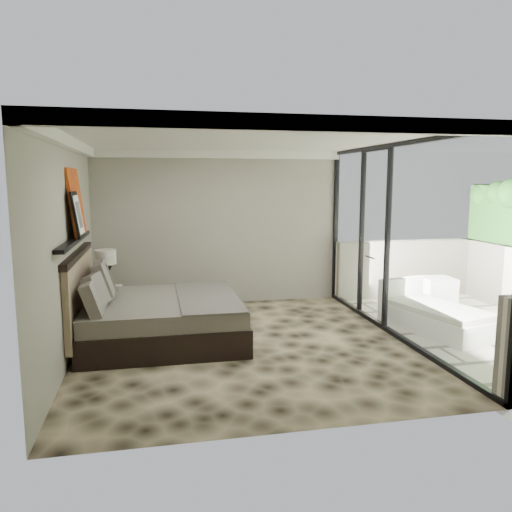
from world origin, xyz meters
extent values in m
plane|color=black|center=(0.00, 0.00, 0.00)|extent=(5.00, 5.00, 0.00)
cube|color=silver|center=(0.00, 0.00, 2.79)|extent=(4.50, 5.00, 0.02)
cube|color=gray|center=(0.00, 2.49, 1.40)|extent=(4.50, 0.02, 2.80)
cube|color=gray|center=(-2.24, 0.00, 1.40)|extent=(0.02, 5.00, 2.80)
cube|color=white|center=(2.25, 0.00, 1.40)|extent=(0.08, 5.00, 2.80)
cube|color=beige|center=(3.75, 0.00, -0.06)|extent=(3.00, 5.00, 0.12)
cube|color=black|center=(-2.18, 0.10, 1.50)|extent=(0.12, 2.20, 0.05)
cube|color=black|center=(-1.08, 0.45, 0.19)|extent=(2.19, 2.08, 0.37)
cube|color=#59524A|center=(-1.08, 0.45, 0.49)|extent=(2.13, 2.02, 0.23)
cube|color=#47443E|center=(-0.45, 0.45, 0.61)|extent=(0.83, 2.06, 0.03)
cube|color=#866B55|center=(-2.20, 0.45, 0.73)|extent=(0.08, 2.18, 1.04)
cube|color=black|center=(-2.00, 1.79, 0.26)|extent=(0.63, 0.63, 0.53)
cone|color=black|center=(-1.96, 1.81, 0.61)|extent=(0.20, 0.20, 0.18)
cone|color=black|center=(-1.96, 1.81, 0.79)|extent=(0.20, 0.20, 0.18)
cylinder|color=beige|center=(-1.96, 1.81, 1.03)|extent=(0.34, 0.34, 0.24)
cube|color=#A2290D|center=(-2.19, 0.53, 1.97)|extent=(0.13, 0.90, 0.90)
cube|color=black|center=(-2.14, 0.21, 1.82)|extent=(0.11, 0.50, 0.60)
cube|color=white|center=(3.82, 1.40, 0.27)|extent=(0.58, 0.58, 0.54)
cube|color=white|center=(3.01, 0.08, 0.15)|extent=(1.27, 1.88, 0.30)
cube|color=beige|center=(3.01, 0.08, 0.34)|extent=(1.20, 1.76, 0.09)
cube|color=white|center=(2.80, 0.85, 0.49)|extent=(0.86, 0.35, 0.37)
camera|label=1|loc=(-1.18, -6.57, 2.24)|focal=35.00mm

